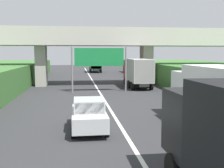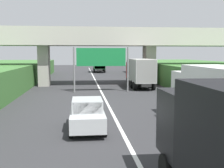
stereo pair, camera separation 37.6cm
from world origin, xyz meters
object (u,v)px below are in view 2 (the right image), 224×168
(overhead_highway_sign, at_px, (101,60))
(construction_barrel_4, at_px, (181,95))
(car_silver, at_px, (87,115))
(construction_barrel_3, at_px, (205,105))
(truck_red, at_px, (140,72))
(truck_green, at_px, (99,63))
(truck_white, at_px, (212,93))

(overhead_highway_sign, relative_size, construction_barrel_4, 6.53)
(car_silver, bearing_deg, construction_barrel_3, 25.17)
(truck_red, bearing_deg, construction_barrel_4, -79.72)
(construction_barrel_4, bearing_deg, truck_green, 97.38)
(truck_red, distance_m, construction_barrel_4, 9.53)
(overhead_highway_sign, xyz_separation_m, truck_green, (1.71, 31.08, -1.52))
(truck_white, height_order, truck_green, same)
(construction_barrel_3, xyz_separation_m, construction_barrel_4, (-0.03, 4.63, 0.00))
(construction_barrel_3, distance_m, construction_barrel_4, 4.63)
(overhead_highway_sign, height_order, truck_green, overhead_highway_sign)
(truck_green, height_order, car_silver, truck_green)
(car_silver, distance_m, construction_barrel_3, 9.26)
(truck_red, bearing_deg, truck_green, 96.41)
(overhead_highway_sign, bearing_deg, truck_red, 32.73)
(truck_red, distance_m, truck_white, 18.11)
(truck_red, height_order, construction_barrel_4, truck_red)
(overhead_highway_sign, xyz_separation_m, truck_red, (4.85, 3.12, -1.52))
(overhead_highway_sign, xyz_separation_m, truck_white, (5.00, -15.00, -1.52))
(truck_red, bearing_deg, car_silver, -110.47)
(truck_green, height_order, construction_barrel_3, truck_green)
(construction_barrel_3, height_order, construction_barrel_4, same)
(car_silver, relative_size, construction_barrel_4, 4.56)
(construction_barrel_4, bearing_deg, truck_white, -99.79)
(truck_white, bearing_deg, car_silver, 177.65)
(overhead_highway_sign, bearing_deg, construction_barrel_4, -43.28)
(overhead_highway_sign, relative_size, car_silver, 1.43)
(car_silver, xyz_separation_m, construction_barrel_4, (8.34, 8.57, -0.40))
(car_silver, bearing_deg, construction_barrel_4, 45.78)
(overhead_highway_sign, xyz_separation_m, car_silver, (-1.81, -14.72, -2.59))
(construction_barrel_3, relative_size, construction_barrel_4, 1.00)
(car_silver, bearing_deg, overhead_highway_sign, 83.00)
(truck_red, height_order, truck_white, same)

